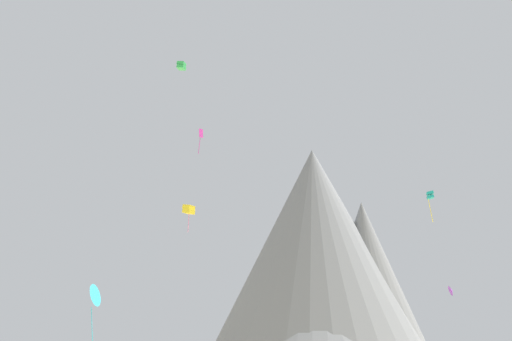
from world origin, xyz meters
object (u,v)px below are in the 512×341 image
(kite_yellow_mid, at_px, (189,210))
(kite_green_high, at_px, (181,66))
(kite_violet_low, at_px, (451,290))
(kite_teal_mid, at_px, (430,196))
(kite_magenta_high, at_px, (201,135))
(rock_massif, at_px, (323,271))
(kite_cyan_low, at_px, (94,296))

(kite_yellow_mid, height_order, kite_green_high, kite_green_high)
(kite_green_high, height_order, kite_violet_low, kite_green_high)
(kite_teal_mid, xyz_separation_m, kite_green_high, (-35.36, -16.03, 12.42))
(kite_magenta_high, xyz_separation_m, kite_violet_low, (38.43, -1.11, -24.99))
(rock_massif, height_order, kite_violet_low, rock_massif)
(kite_teal_mid, distance_m, kite_violet_low, 15.13)
(rock_massif, bearing_deg, kite_teal_mid, -76.64)
(kite_magenta_high, height_order, kite_violet_low, kite_magenta_high)
(kite_green_high, bearing_deg, kite_teal_mid, -49.14)
(kite_magenta_high, bearing_deg, kite_teal_mid, -26.35)
(kite_magenta_high, distance_m, kite_cyan_low, 39.39)
(kite_green_high, distance_m, kite_cyan_low, 30.06)
(kite_yellow_mid, distance_m, kite_violet_low, 42.61)
(kite_yellow_mid, distance_m, kite_green_high, 18.27)
(kite_violet_low, bearing_deg, kite_green_high, 125.30)
(kite_yellow_mid, relative_size, kite_violet_low, 2.26)
(rock_massif, bearing_deg, kite_magenta_high, -124.06)
(rock_massif, distance_m, kite_magenta_high, 46.15)
(kite_teal_mid, bearing_deg, kite_green_high, 122.45)
(kite_cyan_low, bearing_deg, kite_magenta_high, 174.05)
(kite_green_high, bearing_deg, rock_massif, -6.42)
(rock_massif, height_order, kite_green_high, rock_massif)
(kite_magenta_high, bearing_deg, kite_violet_low, -15.28)
(kite_teal_mid, relative_size, kite_cyan_low, 0.74)
(rock_massif, bearing_deg, kite_violet_low, -68.60)
(kite_teal_mid, xyz_separation_m, kite_violet_low, (4.09, 6.65, -12.97))
(kite_violet_low, bearing_deg, kite_teal_mid, 153.81)
(kite_green_high, bearing_deg, kite_violet_low, -43.63)
(kite_yellow_mid, distance_m, kite_cyan_low, 17.01)
(kite_teal_mid, relative_size, kite_violet_low, 2.89)
(kite_cyan_low, distance_m, kite_violet_low, 53.74)
(kite_teal_mid, relative_size, kite_magenta_high, 1.06)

